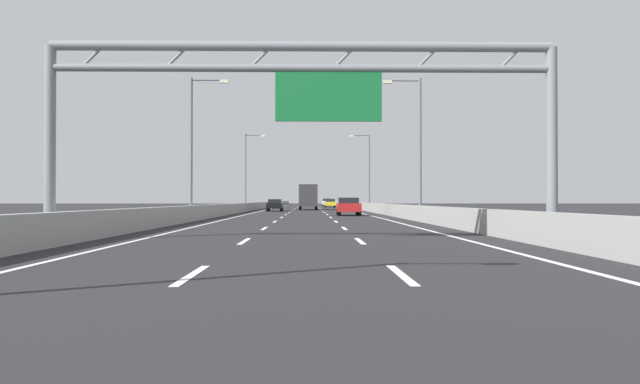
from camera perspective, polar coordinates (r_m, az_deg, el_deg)
ground_plane at (r=98.60m, az=-1.10°, el=-1.45°), size 260.00×260.00×0.00m
lane_dash_left_1 at (r=11.35m, az=-11.26°, el=-7.21°), size 0.16×3.00×0.01m
lane_dash_left_2 at (r=20.23m, az=-6.69°, el=-4.34°), size 0.16×3.00×0.01m
lane_dash_left_3 at (r=29.19m, az=-4.93°, el=-3.22°), size 0.16×3.00×0.01m
lane_dash_left_4 at (r=38.17m, az=-4.00°, el=-2.63°), size 0.16×3.00×0.01m
lane_dash_left_5 at (r=47.15m, az=-3.42°, el=-2.26°), size 0.16×3.00×0.01m
lane_dash_left_6 at (r=56.14m, az=-3.03°, el=-2.01°), size 0.16×3.00×0.01m
lane_dash_left_7 at (r=65.13m, az=-2.74°, el=-1.83°), size 0.16×3.00×0.01m
lane_dash_left_8 at (r=74.13m, az=-2.53°, el=-1.69°), size 0.16×3.00×0.01m
lane_dash_left_9 at (r=83.13m, az=-2.36°, el=-1.58°), size 0.16×3.00×0.01m
lane_dash_left_10 at (r=92.12m, az=-2.22°, el=-1.50°), size 0.16×3.00×0.01m
lane_dash_left_11 at (r=101.12m, az=-2.11°, el=-1.42°), size 0.16×3.00×0.01m
lane_dash_left_12 at (r=110.12m, az=-2.02°, el=-1.36°), size 0.16×3.00×0.01m
lane_dash_left_13 at (r=119.12m, az=-1.94°, el=-1.31°), size 0.16×3.00×0.01m
lane_dash_left_14 at (r=128.11m, az=-1.87°, el=-1.27°), size 0.16×3.00×0.01m
lane_dash_left_15 at (r=137.11m, az=-1.81°, el=-1.23°), size 0.16×3.00×0.01m
lane_dash_left_16 at (r=146.11m, az=-1.76°, el=-1.20°), size 0.16×3.00×0.01m
lane_dash_left_17 at (r=155.11m, az=-1.72°, el=-1.17°), size 0.16×3.00×0.01m
lane_dash_right_1 at (r=11.28m, az=7.20°, el=-7.25°), size 0.16×3.00×0.01m
lane_dash_right_2 at (r=20.20m, az=3.56°, el=-4.35°), size 0.16×3.00×0.01m
lane_dash_right_3 at (r=29.16m, az=2.16°, el=-3.23°), size 0.16×3.00×0.01m
lane_dash_right_4 at (r=38.15m, az=1.42°, el=-2.63°), size 0.16×3.00×0.01m
lane_dash_right_5 at (r=47.14m, az=0.96°, el=-2.26°), size 0.16×3.00×0.01m
lane_dash_right_6 at (r=56.13m, az=0.65°, el=-2.01°), size 0.16×3.00×0.01m
lane_dash_right_7 at (r=65.12m, az=0.43°, el=-1.83°), size 0.16×3.00×0.01m
lane_dash_right_8 at (r=74.12m, az=0.26°, el=-1.69°), size 0.16×3.00×0.01m
lane_dash_right_9 at (r=83.12m, az=0.12°, el=-1.58°), size 0.16×3.00×0.01m
lane_dash_right_10 at (r=92.11m, az=0.02°, el=-1.50°), size 0.16×3.00×0.01m
lane_dash_right_11 at (r=101.11m, az=-0.07°, el=-1.42°), size 0.16×3.00×0.01m
lane_dash_right_12 at (r=110.11m, az=-0.15°, el=-1.36°), size 0.16×3.00×0.01m
lane_dash_right_13 at (r=119.11m, az=-0.21°, el=-1.31°), size 0.16×3.00×0.01m
lane_dash_right_14 at (r=128.11m, az=-0.26°, el=-1.27°), size 0.16×3.00×0.01m
lane_dash_right_15 at (r=137.11m, az=-0.31°, el=-1.23°), size 0.16×3.00×0.01m
lane_dash_right_16 at (r=146.11m, az=-0.35°, el=-1.20°), size 0.16×3.00×0.01m
lane_dash_right_17 at (r=155.10m, az=-0.39°, el=-1.17°), size 0.16×3.00×0.01m
edge_line_left at (r=86.77m, az=-4.58°, el=-1.54°), size 0.16×176.00×0.01m
edge_line_right at (r=86.75m, az=2.36°, el=-1.54°), size 0.16×176.00×0.01m
barrier_left at (r=108.83m, az=-4.72°, el=-1.12°), size 0.45×220.00×0.95m
barrier_right at (r=108.80m, az=2.55°, el=-1.12°), size 0.45×220.00×0.95m
sign_gantry at (r=20.84m, az=-1.25°, el=9.12°), size 16.37×0.36×6.36m
streetlamp_left_mid at (r=44.17m, az=-11.01°, el=4.65°), size 2.58×0.28×9.50m
streetlamp_right_mid at (r=44.09m, az=8.53°, el=4.65°), size 2.58×0.28×9.50m
streetlamp_left_far at (r=80.67m, az=-6.44°, el=2.23°), size 2.58×0.28×9.50m
streetlamp_right_far at (r=80.63m, az=4.19°, el=2.22°), size 2.58×0.28×9.50m
black_car at (r=73.53m, az=-4.00°, el=-1.15°), size 1.73×4.62×1.36m
white_car at (r=133.06m, az=0.59°, el=-0.91°), size 1.76×4.28×1.56m
yellow_car at (r=110.72m, az=0.89°, el=-0.98°), size 1.79×4.67×1.45m
red_car at (r=53.44m, az=2.53°, el=-1.26°), size 1.85×4.12×1.48m
box_truck at (r=83.28m, az=-1.05°, el=-0.38°), size 2.33×8.09×3.22m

